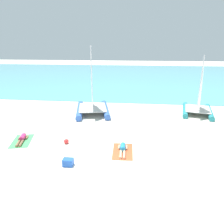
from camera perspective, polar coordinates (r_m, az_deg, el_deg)
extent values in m
plane|color=silver|center=(18.90, 1.59, 0.92)|extent=(120.00, 120.00, 0.00)
cube|color=#5BB2C1|center=(40.36, 4.35, 10.27)|extent=(120.00, 40.00, 0.05)
cylinder|color=teal|center=(19.02, 19.87, 0.59)|extent=(1.22, 3.74, 0.43)
cylinder|color=teal|center=(19.18, 25.69, -0.01)|extent=(1.22, 3.74, 0.43)
cube|color=silver|center=(18.84, 22.91, 0.82)|extent=(2.43, 2.76, 0.05)
cylinder|color=silver|center=(18.88, 23.65, 7.66)|extent=(0.09, 0.09, 4.45)
pyramid|color=white|center=(18.03, 23.77, 6.77)|extent=(0.47, 1.92, 3.74)
cylinder|color=blue|center=(17.87, -9.06, 0.49)|extent=(1.43, 4.31, 0.49)
cylinder|color=blue|center=(17.89, -1.84, 0.73)|extent=(1.43, 4.31, 0.49)
cube|color=silver|center=(17.57, -5.46, 1.27)|extent=(2.81, 3.19, 0.06)
cylinder|color=silver|center=(17.61, -5.75, 9.76)|extent=(0.10, 0.10, 5.12)
pyramid|color=white|center=(16.63, -5.68, 8.72)|extent=(0.56, 2.21, 4.30)
cube|color=#4CB266|center=(13.85, -23.94, -7.43)|extent=(1.55, 2.12, 0.01)
cylinder|color=#D83372|center=(13.96, -23.82, -6.50)|extent=(0.45, 0.68, 0.30)
sphere|color=#8C6647|center=(14.32, -23.41, -5.83)|extent=(0.22, 0.22, 0.22)
cylinder|color=#8C6647|center=(13.46, -24.84, -7.96)|extent=(0.33, 0.79, 0.14)
cylinder|color=#8C6647|center=(13.40, -24.10, -7.96)|extent=(0.33, 0.79, 0.14)
cylinder|color=#8C6647|center=(14.20, -24.47, -6.59)|extent=(0.21, 0.46, 0.10)
cylinder|color=#8C6647|center=(14.08, -22.75, -6.56)|extent=(0.21, 0.46, 0.10)
cube|color=#EA5933|center=(11.56, 3.02, -10.96)|extent=(1.17, 1.94, 0.01)
cylinder|color=#268CCC|center=(11.66, 3.06, -9.81)|extent=(0.32, 0.63, 0.30)
sphere|color=#D8AD84|center=(12.02, 3.11, -8.90)|extent=(0.22, 0.22, 0.22)
cylinder|color=#D8AD84|center=(11.13, 2.48, -11.74)|extent=(0.17, 0.78, 0.14)
cylinder|color=#D8AD84|center=(11.13, 3.43, -11.77)|extent=(0.17, 0.78, 0.14)
cylinder|color=#D8AD84|center=(11.84, 1.99, -9.81)|extent=(0.12, 0.45, 0.10)
cylinder|color=#D8AD84|center=(11.83, 4.15, -9.87)|extent=(0.12, 0.45, 0.10)
sphere|color=red|center=(12.62, -12.71, -8.03)|extent=(0.29, 0.29, 0.29)
cube|color=blue|center=(10.48, -12.21, -13.62)|extent=(0.50, 0.36, 0.36)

